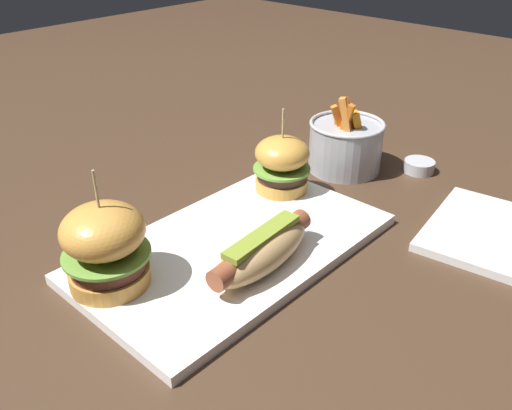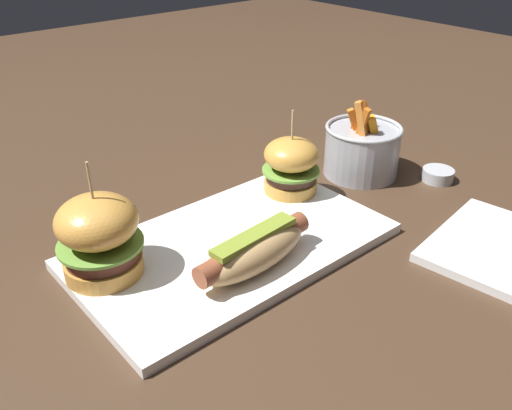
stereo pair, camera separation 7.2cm
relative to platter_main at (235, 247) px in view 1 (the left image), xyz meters
name	(u,v)px [view 1 (the left image)]	position (x,y,z in m)	size (l,w,h in m)	color
ground_plane	(235,251)	(0.00, 0.00, -0.01)	(3.00, 3.00, 0.00)	#422D1E
platter_main	(235,247)	(0.00, 0.00, 0.00)	(0.41, 0.24, 0.01)	white
hot_dog	(262,250)	(-0.02, -0.06, 0.03)	(0.17, 0.07, 0.05)	tan
slider_left	(105,246)	(-0.16, 0.05, 0.06)	(0.10, 0.10, 0.15)	gold
slider_right	(282,164)	(0.16, 0.05, 0.05)	(0.09, 0.09, 0.13)	gold
fries_bucket	(346,144)	(0.31, 0.04, 0.04)	(0.13, 0.13, 0.13)	#A8AAB2
sauce_ramekin	(419,166)	(0.39, -0.06, 0.00)	(0.05, 0.05, 0.02)	#B7BABF
side_plate	(504,237)	(0.27, -0.25, 0.00)	(0.20, 0.20, 0.01)	white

